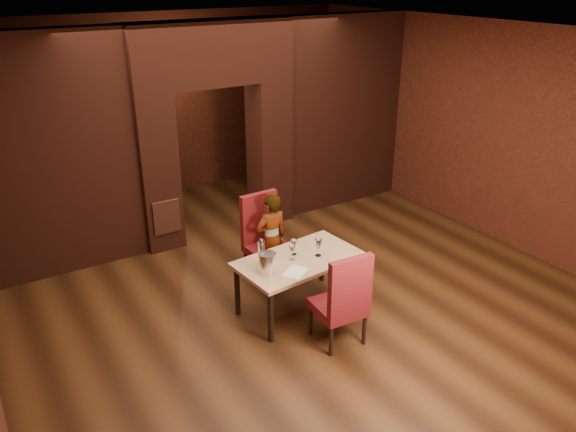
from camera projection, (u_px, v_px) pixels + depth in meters
name	position (u px, v px, depth m)	size (l,w,h in m)	color
floor	(284.00, 283.00, 7.48)	(8.00, 8.00, 0.00)	#412310
ceiling	(283.00, 33.00, 6.18)	(7.00, 8.00, 0.04)	silver
wall_back	(166.00, 107.00, 9.93)	(7.00, 0.04, 3.20)	maroon
wall_right	(480.00, 130.00, 8.53)	(0.04, 8.00, 3.20)	maroon
pillar_left	(156.00, 172.00, 8.11)	(0.55, 0.55, 2.30)	maroon
pillar_right	(269.00, 151.00, 9.02)	(0.55, 0.55, 2.30)	maroon
lintel	(210.00, 53.00, 7.91)	(2.45, 0.55, 0.90)	maroon
wing_wall_left	(47.00, 159.00, 7.24)	(2.27, 0.35, 3.20)	maroon
wing_wall_right	(341.00, 113.00, 9.52)	(2.27, 0.35, 3.20)	maroon
vent_panel	(167.00, 217.00, 8.12)	(0.40, 0.03, 0.50)	#9C472D
rear_door	(148.00, 141.00, 9.92)	(0.90, 0.08, 2.10)	black
rear_door_frame	(149.00, 141.00, 9.88)	(1.02, 0.04, 2.22)	black
dining_table	(299.00, 283.00, 6.81)	(1.48, 0.83, 0.69)	tan
chair_far	(268.00, 240.00, 7.37)	(0.53, 0.53, 1.17)	maroon
chair_near	(338.00, 296.00, 6.14)	(0.52, 0.52, 1.14)	maroon
person_seated	(271.00, 239.00, 7.30)	(0.46, 0.30, 1.25)	white
wine_glass_a	(292.00, 253.00, 6.60)	(0.08, 0.08, 0.19)	white
wine_glass_b	(294.00, 247.00, 6.72)	(0.08, 0.08, 0.19)	white
wine_glass_c	(318.00, 247.00, 6.69)	(0.09, 0.09, 0.22)	silver
tasting_sheet	(296.00, 272.00, 6.37)	(0.29, 0.21, 0.00)	silver
wine_bucket	(267.00, 263.00, 6.31)	(0.20, 0.20, 0.24)	silver
water_bottle	(261.00, 252.00, 6.45)	(0.08, 0.08, 0.34)	white
potted_plant	(304.00, 252.00, 7.91)	(0.33, 0.29, 0.37)	#306C29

